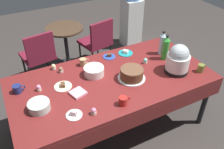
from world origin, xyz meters
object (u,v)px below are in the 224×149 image
object	(u,v)px
cupcake_mint	(61,70)
cupcake_rose	(54,67)
potluck_table	(112,83)
frosted_layer_cake	(132,74)
dessert_plate_cream	(63,86)
coffee_mug_olive	(201,68)
maroon_chair_right	(97,40)
dessert_plate_teal	(125,53)
soda_bottle_water	(162,43)
ceramic_snack_bowl	(94,71)
coffee_mug_red	(123,101)
cupcake_cocoa	(145,61)
cupcake_berry	(94,111)
glass_salad_bowl	(39,106)
soda_bottle_lime_soda	(166,48)
water_cooler	(131,16)
slow_cooker	(178,60)
coffee_mug_tan	(83,62)
dessert_plate_cobalt	(109,56)
round_cafe_table	(66,40)
cupcake_lemon	(39,88)
dessert_plate_white	(74,114)
maroon_chair_left	(39,54)
coffee_mug_navy	(17,89)

from	to	relation	value
cupcake_mint	cupcake_rose	bearing A→B (deg)	120.76
potluck_table	frosted_layer_cake	xyz separation A→B (m)	(0.19, -0.10, 0.12)
dessert_plate_cream	cupcake_rose	size ratio (longest dim) A/B	2.75
coffee_mug_olive	maroon_chair_right	xyz separation A→B (m)	(-0.54, 1.68, -0.31)
dessert_plate_teal	soda_bottle_water	world-z (taller)	soda_bottle_water
ceramic_snack_bowl	coffee_mug_red	size ratio (longest dim) A/B	1.89
cupcake_cocoa	maroon_chair_right	xyz separation A→B (m)	(-0.07, 1.25, -0.29)
dessert_plate_cream	cupcake_berry	distance (m)	0.52
glass_salad_bowl	cupcake_cocoa	world-z (taller)	glass_salad_bowl
coffee_mug_red	soda_bottle_lime_soda	bearing A→B (deg)	29.59
frosted_layer_cake	cupcake_berry	bearing A→B (deg)	-152.46
frosted_layer_cake	water_cooler	distance (m)	2.17
slow_cooker	coffee_mug_tan	xyz separation A→B (m)	(-0.89, 0.60, -0.11)
dessert_plate_cobalt	soda_bottle_water	world-z (taller)	soda_bottle_water
cupcake_cocoa	round_cafe_table	world-z (taller)	cupcake_cocoa
potluck_table	coffee_mug_red	distance (m)	0.44
potluck_table	coffee_mug_tan	world-z (taller)	coffee_mug_tan
dessert_plate_cream	cupcake_cocoa	size ratio (longest dim) A/B	2.75
cupcake_lemon	soda_bottle_water	bearing A→B (deg)	0.92
dessert_plate_teal	dessert_plate_white	distance (m)	1.20
coffee_mug_red	maroon_chair_left	bearing A→B (deg)	104.24
slow_cooker	coffee_mug_olive	xyz separation A→B (m)	(0.24, -0.13, -0.11)
cupcake_rose	dessert_plate_teal	bearing A→B (deg)	-4.35
ceramic_snack_bowl	dessert_plate_white	size ratio (longest dim) A/B	1.49
coffee_mug_navy	water_cooler	bearing A→B (deg)	33.94
ceramic_snack_bowl	cupcake_berry	size ratio (longest dim) A/B	3.32
dessert_plate_cobalt	maroon_chair_right	bearing A→B (deg)	75.05
cupcake_rose	coffee_mug_navy	xyz separation A→B (m)	(-0.44, -0.24, 0.01)
ceramic_snack_bowl	maroon_chair_left	size ratio (longest dim) A/B	0.26
cupcake_mint	soda_bottle_lime_soda	distance (m)	1.26
coffee_mug_red	maroon_chair_left	world-z (taller)	maroon_chair_left
round_cafe_table	glass_salad_bowl	bearing A→B (deg)	-114.60
soda_bottle_water	coffee_mug_navy	distance (m)	1.75
potluck_table	cupcake_lemon	size ratio (longest dim) A/B	32.59
frosted_layer_cake	slow_cooker	bearing A→B (deg)	-12.23
round_cafe_table	dessert_plate_cream	bearing A→B (deg)	-108.00
maroon_chair_right	round_cafe_table	size ratio (longest dim) A/B	1.18
coffee_mug_olive	cupcake_rose	bearing A→B (deg)	151.35
slow_cooker	round_cafe_table	xyz separation A→B (m)	(-0.76, 1.77, -0.41)
coffee_mug_olive	slow_cooker	bearing A→B (deg)	152.17
cupcake_cocoa	coffee_mug_red	xyz separation A→B (m)	(-0.58, -0.50, 0.01)
cupcake_berry	cupcake_mint	bearing A→B (deg)	95.08
cupcake_rose	coffee_mug_navy	world-z (taller)	coffee_mug_navy
dessert_plate_white	dessert_plate_cobalt	bearing A→B (deg)	45.84
cupcake_lemon	soda_bottle_lime_soda	size ratio (longest dim) A/B	0.21
dessert_plate_cobalt	soda_bottle_water	size ratio (longest dim) A/B	0.50
soda_bottle_lime_soda	water_cooler	size ratio (longest dim) A/B	0.26
dessert_plate_cream	cupcake_mint	bearing A→B (deg)	77.02
maroon_chair_left	cupcake_cocoa	bearing A→B (deg)	-50.57
cupcake_mint	cupcake_rose	world-z (taller)	same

